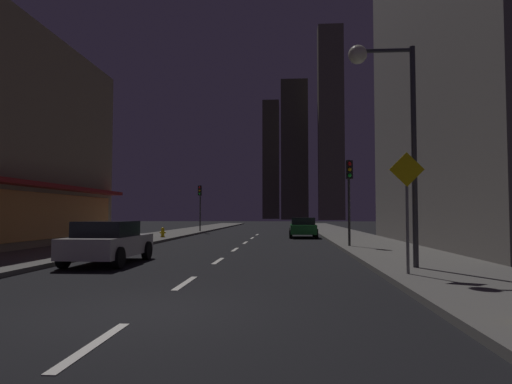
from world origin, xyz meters
TOP-DOWN VIEW (x-y plane):
  - ground_plane at (0.00, 32.00)m, footprint 78.00×136.00m
  - sidewalk_right at (7.00, 32.00)m, footprint 4.00×76.00m
  - sidewalk_left at (-7.00, 32.00)m, footprint 4.00×76.00m
  - lane_marking_center at (0.00, 13.60)m, footprint 0.16×33.40m
  - skyscraper_distant_tall at (-3.58, 159.62)m, footprint 6.06×8.78m
  - skyscraper_distant_mid at (4.78, 137.45)m, footprint 8.63×7.38m
  - skyscraper_distant_short at (15.44, 125.84)m, footprint 7.45×5.28m
  - car_parked_near at (-3.60, 7.26)m, footprint 1.98×4.24m
  - car_parked_far at (3.60, 24.96)m, footprint 1.98×4.24m
  - fire_hydrant_far_left at (-5.90, 22.11)m, footprint 0.42×0.30m
  - traffic_light_near_right at (5.50, 14.38)m, footprint 0.32×0.48m
  - traffic_light_far_left at (-5.50, 32.89)m, footprint 0.32×0.48m
  - street_lamp_right at (5.38, 5.66)m, footprint 1.96×0.56m
  - pedestrian_crossing_sign at (5.60, 4.21)m, footprint 0.91×0.08m

SIDE VIEW (x-z plane):
  - ground_plane at x=0.00m, z-range -0.10..0.00m
  - lane_marking_center at x=0.00m, z-range 0.00..0.01m
  - sidewalk_right at x=7.00m, z-range 0.00..0.15m
  - sidewalk_left at x=-7.00m, z-range 0.00..0.15m
  - fire_hydrant_far_left at x=-5.90m, z-range 0.13..0.78m
  - car_parked_near at x=-3.60m, z-range 0.02..1.47m
  - car_parked_far at x=3.60m, z-range 0.02..1.47m
  - pedestrian_crossing_sign at x=5.60m, z-range 0.44..3.59m
  - traffic_light_near_right at x=5.50m, z-range 1.09..5.29m
  - traffic_light_far_left at x=-5.50m, z-range 1.09..5.29m
  - street_lamp_right at x=5.38m, z-range 1.78..8.36m
  - skyscraper_distant_tall at x=-3.58m, z-range 0.00..43.78m
  - skyscraper_distant_mid at x=4.78m, z-range 0.00..44.87m
  - skyscraper_distant_short at x=15.44m, z-range 0.00..57.91m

